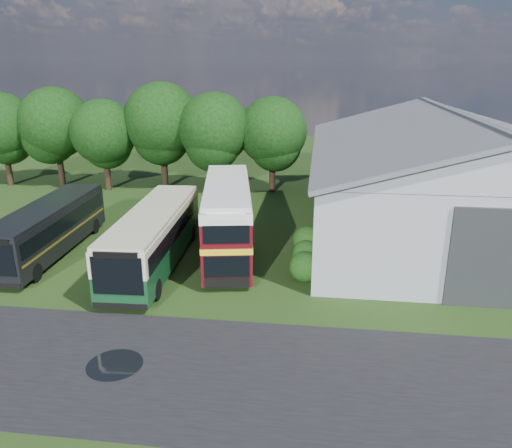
# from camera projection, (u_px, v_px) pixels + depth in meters

# --- Properties ---
(ground) EXTENTS (120.00, 120.00, 0.00)m
(ground) POSITION_uv_depth(u_px,v_px,m) (174.00, 329.00, 22.23)
(ground) COLOR #1B3511
(ground) RESTS_ON ground
(asphalt_road) EXTENTS (60.00, 8.00, 0.02)m
(asphalt_road) POSITION_uv_depth(u_px,v_px,m) (227.00, 374.00, 19.04)
(asphalt_road) COLOR black
(asphalt_road) RESTS_ON ground
(puddle) EXTENTS (2.20, 2.20, 0.01)m
(puddle) POSITION_uv_depth(u_px,v_px,m) (115.00, 365.00, 19.59)
(puddle) COLOR black
(puddle) RESTS_ON ground
(storage_shed) EXTENTS (18.80, 24.80, 8.15)m
(storage_shed) POSITION_uv_depth(u_px,v_px,m) (449.00, 171.00, 34.14)
(storage_shed) COLOR gray
(storage_shed) RESTS_ON ground
(tree_far_left) EXTENTS (6.12, 6.12, 8.64)m
(tree_far_left) POSITION_uv_depth(u_px,v_px,m) (2.00, 126.00, 45.86)
(tree_far_left) COLOR black
(tree_far_left) RESTS_ON ground
(tree_left_a) EXTENTS (6.46, 6.46, 9.12)m
(tree_left_a) POSITION_uv_depth(u_px,v_px,m) (55.00, 123.00, 45.63)
(tree_left_a) COLOR black
(tree_left_a) RESTS_ON ground
(tree_left_b) EXTENTS (5.78, 5.78, 8.16)m
(tree_left_b) POSITION_uv_depth(u_px,v_px,m) (103.00, 132.00, 44.28)
(tree_left_b) COLOR black
(tree_left_b) RESTS_ON ground
(tree_mid) EXTENTS (6.80, 6.80, 9.60)m
(tree_mid) POSITION_uv_depth(u_px,v_px,m) (162.00, 121.00, 44.60)
(tree_mid) COLOR black
(tree_mid) RESTS_ON ground
(tree_right_a) EXTENTS (6.26, 6.26, 8.83)m
(tree_right_a) POSITION_uv_depth(u_px,v_px,m) (214.00, 129.00, 43.21)
(tree_right_a) COLOR black
(tree_right_a) RESTS_ON ground
(tree_right_b) EXTENTS (5.98, 5.98, 8.45)m
(tree_right_b) POSITION_uv_depth(u_px,v_px,m) (273.00, 131.00, 43.43)
(tree_right_b) COLOR black
(tree_right_b) RESTS_ON ground
(shrub_front) EXTENTS (1.70, 1.70, 1.70)m
(shrub_front) POSITION_uv_depth(u_px,v_px,m) (304.00, 279.00, 27.20)
(shrub_front) COLOR #194714
(shrub_front) RESTS_ON ground
(shrub_mid) EXTENTS (1.60, 1.60, 1.60)m
(shrub_mid) POSITION_uv_depth(u_px,v_px,m) (306.00, 265.00, 29.08)
(shrub_mid) COLOR #194714
(shrub_mid) RESTS_ON ground
(shrub_back) EXTENTS (1.80, 1.80, 1.80)m
(shrub_back) POSITION_uv_depth(u_px,v_px,m) (307.00, 253.00, 30.96)
(shrub_back) COLOR #194714
(shrub_back) RESTS_ON ground
(bus_green_single) EXTENTS (3.30, 12.15, 3.32)m
(bus_green_single) POSITION_uv_depth(u_px,v_px,m) (154.00, 237.00, 28.50)
(bus_green_single) COLOR black
(bus_green_single) RESTS_ON ground
(bus_maroon_double) EXTENTS (4.48, 10.87, 4.54)m
(bus_maroon_double) POSITION_uv_depth(u_px,v_px,m) (227.00, 220.00, 29.87)
(bus_maroon_double) COLOR black
(bus_maroon_double) RESTS_ON ground
(bus_dark_single) EXTENTS (2.96, 11.27, 3.09)m
(bus_dark_single) POSITION_uv_depth(u_px,v_px,m) (48.00, 228.00, 30.29)
(bus_dark_single) COLOR black
(bus_dark_single) RESTS_ON ground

